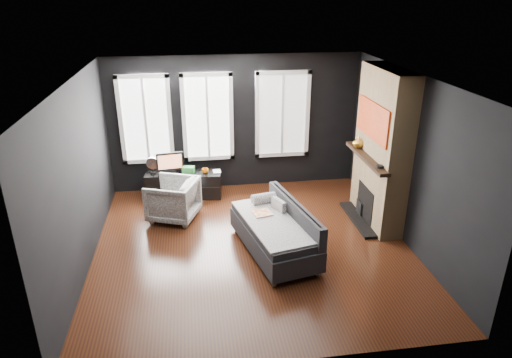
{
  "coord_description": "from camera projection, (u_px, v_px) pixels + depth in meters",
  "views": [
    {
      "loc": [
        -0.86,
        -6.32,
        3.88
      ],
      "look_at": [
        0.1,
        0.3,
        1.05
      ],
      "focal_mm": 32.0,
      "sensor_mm": 36.0,
      "label": 1
    }
  ],
  "objects": [
    {
      "name": "desk_fan",
      "position": [
        153.0,
        165.0,
        8.86
      ],
      "size": [
        0.28,
        0.28,
        0.34
      ],
      "primitive_type": null,
      "rotation": [
        0.0,
        0.0,
        -0.18
      ],
      "color": "gray",
      "rests_on": "media_console"
    },
    {
      "name": "wall_right",
      "position": [
        409.0,
        160.0,
        7.19
      ],
      "size": [
        0.02,
        5.0,
        2.7
      ],
      "primitive_type": "cube",
      "color": "black",
      "rests_on": "ground"
    },
    {
      "name": "windows",
      "position": [
        211.0,
        72.0,
        8.64
      ],
      "size": [
        4.0,
        0.16,
        1.76
      ],
      "primitive_type": null,
      "color": "white",
      "rests_on": "wall_back"
    },
    {
      "name": "mug",
      "position": [
        205.0,
        170.0,
        8.92
      ],
      "size": [
        0.12,
        0.1,
        0.12
      ],
      "primitive_type": "imported",
      "rotation": [
        0.0,
        0.0,
        0.01
      ],
      "color": "#D26803",
      "rests_on": "media_console"
    },
    {
      "name": "storage_box",
      "position": [
        188.0,
        170.0,
        8.93
      ],
      "size": [
        0.26,
        0.2,
        0.13
      ],
      "primitive_type": "cube",
      "rotation": [
        0.0,
        0.0,
        -0.23
      ],
      "color": "#2A7B32",
      "rests_on": "media_console"
    },
    {
      "name": "media_console",
      "position": [
        184.0,
        184.0,
        9.06
      ],
      "size": [
        1.51,
        0.62,
        0.51
      ],
      "primitive_type": null,
      "rotation": [
        0.0,
        0.0,
        -0.11
      ],
      "color": "black",
      "rests_on": "floor"
    },
    {
      "name": "wall_left",
      "position": [
        80.0,
        178.0,
        6.53
      ],
      "size": [
        0.02,
        5.0,
        2.7
      ],
      "primitive_type": "cube",
      "color": "black",
      "rests_on": "ground"
    },
    {
      "name": "mantel_clock",
      "position": [
        380.0,
        167.0,
        7.22
      ],
      "size": [
        0.15,
        0.15,
        0.04
      ],
      "primitive_type": "cylinder",
      "rotation": [
        0.0,
        0.0,
        -0.33
      ],
      "color": "black",
      "rests_on": "fireplace"
    },
    {
      "name": "stripe_pillow",
      "position": [
        279.0,
        209.0,
        7.35
      ],
      "size": [
        0.19,
        0.33,
        0.33
      ],
      "primitive_type": "cube",
      "rotation": [
        0.0,
        0.0,
        0.39
      ],
      "color": "gray",
      "rests_on": "sofa"
    },
    {
      "name": "mantel_vase",
      "position": [
        358.0,
        142.0,
        8.1
      ],
      "size": [
        0.23,
        0.24,
        0.2
      ],
      "primitive_type": "imported",
      "rotation": [
        0.0,
        0.0,
        0.13
      ],
      "color": "gold",
      "rests_on": "fireplace"
    },
    {
      "name": "monitor",
      "position": [
        170.0,
        161.0,
        8.87
      ],
      "size": [
        0.54,
        0.19,
        0.47
      ],
      "primitive_type": null,
      "rotation": [
        0.0,
        0.0,
        0.14
      ],
      "color": "black",
      "rests_on": "media_console"
    },
    {
      "name": "book",
      "position": [
        213.0,
        167.0,
        8.95
      ],
      "size": [
        0.15,
        0.02,
        0.21
      ],
      "primitive_type": "imported",
      "rotation": [
        0.0,
        0.0,
        0.03
      ],
      "color": "#9D977A",
      "rests_on": "media_console"
    },
    {
      "name": "wall_back",
      "position": [
        235.0,
        123.0,
        9.14
      ],
      "size": [
        5.0,
        0.02,
        2.7
      ],
      "primitive_type": "cube",
      "color": "black",
      "rests_on": "ground"
    },
    {
      "name": "sofa",
      "position": [
        274.0,
        229.0,
        7.09
      ],
      "size": [
        1.32,
        2.02,
        0.8
      ],
      "primitive_type": null,
      "rotation": [
        0.0,
        0.0,
        0.22
      ],
      "color": "#242426",
      "rests_on": "floor"
    },
    {
      "name": "armchair",
      "position": [
        173.0,
        198.0,
        8.12
      ],
      "size": [
        0.98,
        1.01,
        0.82
      ],
      "primitive_type": "imported",
      "rotation": [
        0.0,
        0.0,
        -1.93
      ],
      "color": "white",
      "rests_on": "floor"
    },
    {
      "name": "fireplace",
      "position": [
        382.0,
        149.0,
        7.71
      ],
      "size": [
        0.7,
        1.62,
        2.7
      ],
      "primitive_type": null,
      "color": "#93724C",
      "rests_on": "floor"
    },
    {
      "name": "ceiling",
      "position": [
        252.0,
        79.0,
        6.33
      ],
      "size": [
        5.0,
        5.0,
        0.0
      ],
      "primitive_type": "plane",
      "color": "white",
      "rests_on": "ground"
    },
    {
      "name": "floor",
      "position": [
        253.0,
        246.0,
        7.39
      ],
      "size": [
        5.0,
        5.0,
        0.0
      ],
      "primitive_type": "plane",
      "color": "black",
      "rests_on": "ground"
    }
  ]
}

